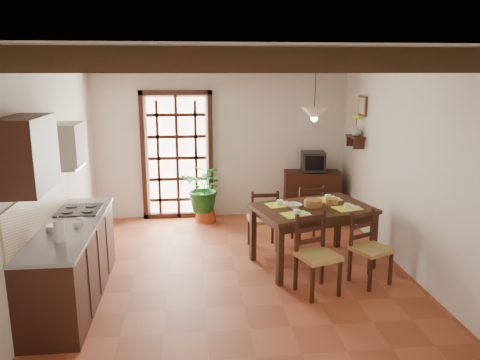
{
  "coord_description": "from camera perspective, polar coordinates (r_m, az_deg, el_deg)",
  "views": [
    {
      "loc": [
        -0.56,
        -5.78,
        2.61
      ],
      "look_at": [
        0.1,
        0.4,
        1.15
      ],
      "focal_mm": 35.0,
      "sensor_mm": 36.0,
      "label": 1
    }
  ],
  "objects": [
    {
      "name": "ground_plane",
      "position": [
        6.37,
        -0.52,
        -10.98
      ],
      "size": [
        5.0,
        5.0,
        0.0
      ],
      "primitive_type": "plane",
      "color": "brown"
    },
    {
      "name": "room_shell",
      "position": [
        5.86,
        -0.56,
        5.43
      ],
      "size": [
        4.52,
        5.02,
        2.81
      ],
      "color": "silver",
      "rests_on": "ground_plane"
    },
    {
      "name": "ceiling_beams",
      "position": [
        5.81,
        -0.58,
        14.0
      ],
      "size": [
        4.5,
        4.34,
        0.2
      ],
      "color": "black",
      "rests_on": "room_shell"
    },
    {
      "name": "french_door",
      "position": [
        8.36,
        -7.66,
        3.22
      ],
      "size": [
        1.26,
        0.11,
        2.32
      ],
      "color": "white",
      "rests_on": "ground_plane"
    },
    {
      "name": "kitchen_counter",
      "position": [
        5.78,
        -19.86,
        -9.32
      ],
      "size": [
        0.64,
        2.25,
        1.38
      ],
      "color": "black",
      "rests_on": "ground_plane"
    },
    {
      "name": "upper_cabinet",
      "position": [
        4.79,
        -24.46,
        2.89
      ],
      "size": [
        0.35,
        0.8,
        0.7
      ],
      "primitive_type": "cube",
      "color": "black",
      "rests_on": "room_shell"
    },
    {
      "name": "range_hood",
      "position": [
        5.99,
        -20.48,
        3.97
      ],
      "size": [
        0.38,
        0.6,
        0.54
      ],
      "color": "white",
      "rests_on": "room_shell"
    },
    {
      "name": "counter_items",
      "position": [
        5.7,
        -20.03,
        -4.45
      ],
      "size": [
        0.5,
        1.43,
        0.25
      ],
      "color": "black",
      "rests_on": "kitchen_counter"
    },
    {
      "name": "dining_table",
      "position": [
        6.4,
        8.85,
        -4.13
      ],
      "size": [
        1.72,
        1.35,
        0.82
      ],
      "rotation": [
        0.0,
        0.0,
        0.27
      ],
      "color": "black",
      "rests_on": "ground_plane"
    },
    {
      "name": "chair_near_left",
      "position": [
        5.74,
        9.34,
        -10.69
      ],
      "size": [
        0.56,
        0.54,
        0.96
      ],
      "rotation": [
        0.0,
        0.0,
        0.33
      ],
      "color": "#AA8D48",
      "rests_on": "ground_plane"
    },
    {
      "name": "chair_near_right",
      "position": [
        6.15,
        15.5,
        -9.52
      ],
      "size": [
        0.55,
        0.54,
        0.91
      ],
      "rotation": [
        0.0,
        0.0,
        0.45
      ],
      "color": "#AA8D48",
      "rests_on": "ground_plane"
    },
    {
      "name": "chair_far_left",
      "position": [
        7.02,
        2.79,
        -6.09
      ],
      "size": [
        0.43,
        0.41,
        0.93
      ],
      "rotation": [
        0.0,
        0.0,
        3.16
      ],
      "color": "#AA8D48",
      "rests_on": "ground_plane"
    },
    {
      "name": "chair_far_right",
      "position": [
        7.36,
        8.22,
        -5.32
      ],
      "size": [
        0.46,
        0.45,
        0.92
      ],
      "rotation": [
        0.0,
        0.0,
        3.24
      ],
      "color": "#AA8D48",
      "rests_on": "ground_plane"
    },
    {
      "name": "table_setting",
      "position": [
        6.34,
        8.92,
        -2.3
      ],
      "size": [
        1.11,
        0.74,
        0.1
      ],
      "rotation": [
        0.0,
        0.0,
        0.27
      ],
      "color": "#F6FF28",
      "rests_on": "dining_table"
    },
    {
      "name": "table_bowl",
      "position": [
        6.28,
        6.51,
        -3.13
      ],
      "size": [
        0.28,
        0.28,
        0.05
      ],
      "primitive_type": "imported",
      "rotation": [
        0.0,
        0.0,
        0.36
      ],
      "color": "white",
      "rests_on": "dining_table"
    },
    {
      "name": "sideboard",
      "position": [
        8.58,
        8.75,
        -1.73
      ],
      "size": [
        1.03,
        0.55,
        0.84
      ],
      "primitive_type": "cube",
      "rotation": [
        0.0,
        0.0,
        -0.11
      ],
      "color": "black",
      "rests_on": "ground_plane"
    },
    {
      "name": "crt_tv",
      "position": [
        8.44,
        8.9,
        2.26
      ],
      "size": [
        0.44,
        0.41,
        0.34
      ],
      "rotation": [
        0.0,
        0.0,
        -0.11
      ],
      "color": "black",
      "rests_on": "sideboard"
    },
    {
      "name": "fuse_box",
      "position": [
        8.56,
        7.93,
        7.33
      ],
      "size": [
        0.25,
        0.03,
        0.32
      ],
      "primitive_type": "cube",
      "color": "white",
      "rests_on": "room_shell"
    },
    {
      "name": "plant_pot",
      "position": [
        8.34,
        -4.23,
        -4.26
      ],
      "size": [
        0.4,
        0.4,
        0.24
      ],
      "primitive_type": "cone",
      "color": "#973516",
      "rests_on": "ground_plane"
    },
    {
      "name": "potted_plant",
      "position": [
        8.22,
        -4.28,
        -1.2
      ],
      "size": [
        2.53,
        2.38,
        2.24
      ],
      "primitive_type": "imported",
      "rotation": [
        0.0,
        0.0,
        -0.41
      ],
      "color": "#144C19",
      "rests_on": "ground_plane"
    },
    {
      "name": "wall_shelf",
      "position": [
        7.94,
        13.91,
        4.87
      ],
      "size": [
        0.2,
        0.42,
        0.2
      ],
      "color": "black",
      "rests_on": "room_shell"
    },
    {
      "name": "shelf_vase",
      "position": [
        7.92,
        13.96,
        5.87
      ],
      "size": [
        0.15,
        0.15,
        0.15
      ],
      "primitive_type": "imported",
      "color": "#B2BFB2",
      "rests_on": "wall_shelf"
    },
    {
      "name": "shelf_flowers",
      "position": [
        7.9,
        14.05,
        7.36
      ],
      "size": [
        0.14,
        0.14,
        0.36
      ],
      "color": "#F6FF28",
      "rests_on": "shelf_vase"
    },
    {
      "name": "framed_picture",
      "position": [
        7.91,
        14.7,
        8.73
      ],
      "size": [
        0.03,
        0.32,
        0.32
      ],
      "color": "brown",
      "rests_on": "room_shell"
    },
    {
      "name": "pendant_lamp",
      "position": [
        6.24,
        9.06,
        8.16
      ],
      "size": [
        0.36,
        0.36,
        0.84
      ],
      "color": "black",
      "rests_on": "room_shell"
    }
  ]
}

